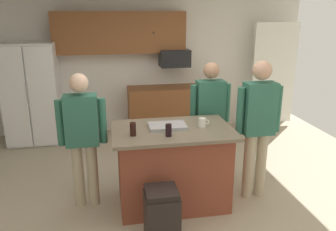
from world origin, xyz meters
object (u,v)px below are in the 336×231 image
person_guest_right (82,133)px  glass_pilsner (169,130)px  person_guest_left (258,121)px  trash_bin (162,216)px  mug_blue_stoneware (202,123)px  microwave_over_range (174,58)px  kitchen_island (172,166)px  refrigerator (32,94)px  person_guest_by_door (210,113)px  glass_short_whisky (133,129)px  serving_tray (167,126)px

person_guest_right → glass_pilsner: person_guest_right is taller
person_guest_left → trash_bin: size_ratio=2.88×
glass_pilsner → trash_bin: bearing=-107.9°
mug_blue_stoneware → microwave_over_range: bearing=86.0°
glass_pilsner → person_guest_left: bearing=10.6°
kitchen_island → trash_bin: bearing=-108.9°
glass_pilsner → trash_bin: glass_pilsner is taller
refrigerator → glass_pilsner: (1.96, -2.77, 0.15)m
microwave_over_range → person_guest_right: (-1.60, -2.51, -0.50)m
refrigerator → person_guest_left: (3.11, -2.55, 0.12)m
refrigerator → trash_bin: bearing=-61.3°
person_guest_by_door → glass_pilsner: (-0.75, -0.88, 0.10)m
kitchen_island → glass_pilsner: 0.61m
mug_blue_stoneware → person_guest_by_door: bearing=65.5°
refrigerator → glass_short_whisky: bearing=-59.6°
microwave_over_range → glass_short_whisky: (-1.03, -2.80, -0.40)m
refrigerator → kitchen_island: (2.05, -2.53, -0.40)m
serving_tray → refrigerator: bearing=128.8°
refrigerator → person_guest_right: 2.59m
microwave_over_range → glass_pilsner: 2.99m
serving_tray → trash_bin: 1.07m
glass_pilsner → microwave_over_range: bearing=77.5°
person_guest_right → glass_pilsner: (0.95, -0.38, 0.10)m
trash_bin → person_guest_right: bearing=131.7°
person_guest_right → glass_short_whisky: size_ratio=10.86×
refrigerator → glass_pilsner: 3.39m
person_guest_by_door → serving_tray: (-0.71, -0.59, 0.05)m
glass_short_whisky → kitchen_island: bearing=17.2°
refrigerator → person_guest_by_door: bearing=-35.0°
trash_bin → serving_tray: bearing=75.8°
glass_short_whisky → trash_bin: size_ratio=0.25×
microwave_over_range → mug_blue_stoneware: size_ratio=4.21×
person_guest_by_door → trash_bin: (-0.91, -1.38, -0.65)m
person_guest_right → person_guest_left: (2.11, -0.17, 0.08)m
mug_blue_stoneware → glass_short_whisky: 0.85m
microwave_over_range → glass_pilsner: microwave_over_range is taller
person_guest_right → person_guest_by_door: size_ratio=1.00×
mug_blue_stoneware → serving_tray: mug_blue_stoneware is taller
mug_blue_stoneware → serving_tray: size_ratio=0.30×
refrigerator → mug_blue_stoneware: size_ratio=13.51×
refrigerator → serving_tray: 3.19m
person_guest_by_door → glass_short_whisky: (-1.13, -0.79, 0.10)m
kitchen_island → trash_bin: kitchen_island is taller
microwave_over_range → kitchen_island: 2.87m
mug_blue_stoneware → glass_pilsner: (-0.46, -0.24, 0.02)m
microwave_over_range → person_guest_by_door: bearing=-87.0°
person_guest_by_door → trash_bin: 1.78m
trash_bin → glass_pilsner: bearing=72.1°
person_guest_by_door → mug_blue_stoneware: 0.70m
kitchen_island → mug_blue_stoneware: (0.36, 0.00, 0.54)m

